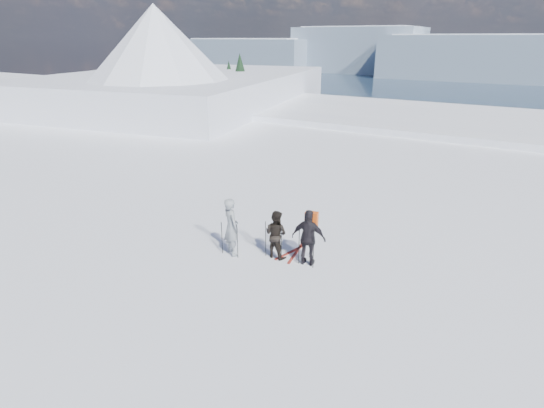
{
  "coord_description": "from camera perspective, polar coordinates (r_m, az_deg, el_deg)",
  "views": [
    {
      "loc": [
        4.82,
        -8.53,
        6.74
      ],
      "look_at": [
        -1.84,
        3.0,
        1.47
      ],
      "focal_mm": 28.0,
      "sensor_mm": 36.0,
      "label": 1
    }
  ],
  "objects": [
    {
      "name": "skier_dark",
      "position": [
        13.7,
        0.53,
        -4.07
      ],
      "size": [
        0.84,
        0.68,
        1.62
      ],
      "primitive_type": "imported",
      "rotation": [
        0.0,
        0.0,
        3.05
      ],
      "color": "black",
      "rests_on": "ground"
    },
    {
      "name": "skier_pack",
      "position": [
        13.24,
        4.95,
        -4.57
      ],
      "size": [
        1.14,
        0.62,
        1.85
      ],
      "primitive_type": "imported",
      "rotation": [
        0.0,
        0.0,
        3.3
      ],
      "color": "black",
      "rests_on": "ground"
    },
    {
      "name": "lake_basin",
      "position": [
        41.03,
        21.59,
        1.2
      ],
      "size": [
        820.0,
        820.0,
        71.62
      ],
      "color": "white",
      "rests_on": "ground"
    },
    {
      "name": "ski_poles",
      "position": [
        13.59,
        -0.19,
        -5.22
      ],
      "size": [
        3.04,
        0.67,
        1.33
      ],
      "color": "black",
      "rests_on": "ground"
    },
    {
      "name": "skier_grey",
      "position": [
        13.86,
        -5.5,
        -3.07
      ],
      "size": [
        0.86,
        0.77,
        1.97
      ],
      "primitive_type": "imported",
      "rotation": [
        0.0,
        0.0,
        2.6
      ],
      "color": "gray",
      "rests_on": "ground"
    },
    {
      "name": "backpack",
      "position": [
        12.98,
        5.43,
        0.65
      ],
      "size": [
        0.42,
        0.28,
        0.56
      ],
      "primitive_type": "cube",
      "rotation": [
        0.0,
        0.0,
        3.3
      ],
      "color": "#D34E13",
      "rests_on": "skier_pack"
    },
    {
      "name": "skis_loose",
      "position": [
        14.36,
        3.07,
        -6.38
      ],
      "size": [
        0.58,
        1.69,
        0.03
      ],
      "color": "black",
      "rests_on": "ground"
    },
    {
      "name": "near_ridge",
      "position": [
        50.23,
        -9.58,
        9.56
      ],
      "size": [
        31.37,
        35.68,
        25.62
      ],
      "color": "white",
      "rests_on": "ground"
    }
  ]
}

